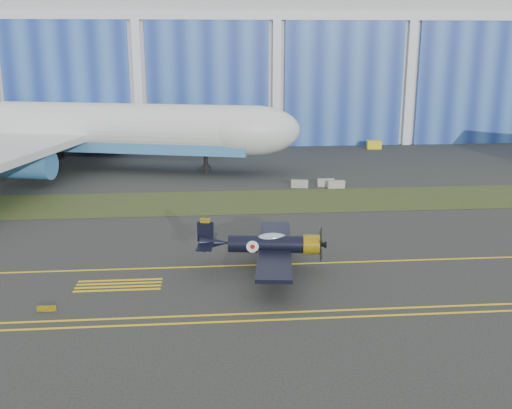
{
  "coord_description": "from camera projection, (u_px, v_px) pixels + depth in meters",
  "views": [
    {
      "loc": [
        -11.71,
        -48.08,
        16.56
      ],
      "look_at": [
        -7.32,
        2.69,
        2.75
      ],
      "focal_mm": 42.0,
      "sensor_mm": 36.0,
      "label": 1
    }
  ],
  "objects": [
    {
      "name": "tug",
      "position": [
        374.0,
        145.0,
        96.5
      ],
      "size": [
        2.37,
        1.62,
        1.31
      ],
      "primitive_type": "cube",
      "rotation": [
        0.0,
        0.0,
        -0.1
      ],
      "color": "yellow",
      "rests_on": "ground"
    },
    {
      "name": "barrier_b",
      "position": [
        326.0,
        183.0,
        71.22
      ],
      "size": [
        2.0,
        0.6,
        0.9
      ],
      "primitive_type": "cube",
      "rotation": [
        0.0,
        0.0,
        -0.0
      ],
      "color": "#9A9C91",
      "rests_on": "ground"
    },
    {
      "name": "warbird",
      "position": [
        266.0,
        244.0,
        44.31
      ],
      "size": [
        12.17,
        14.09,
        3.82
      ],
      "rotation": [
        0.0,
        0.0,
        -0.12
      ],
      "color": "black",
      "rests_on": "ground"
    },
    {
      "name": "taxiway_centreline",
      "position": [
        358.0,
        262.0,
        46.73
      ],
      "size": [
        200.0,
        0.2,
        0.02
      ],
      "primitive_type": "cube",
      "color": "yellow",
      "rests_on": "ground"
    },
    {
      "name": "ground",
      "position": [
        343.0,
        241.0,
        51.54
      ],
      "size": [
        260.0,
        260.0,
        0.0
      ],
      "primitive_type": "plane",
      "color": "#2E312E",
      "rests_on": "ground"
    },
    {
      "name": "edge_line_far",
      "position": [
        391.0,
        308.0,
        38.56
      ],
      "size": [
        80.0,
        0.2,
        0.02
      ],
      "primitive_type": "cube",
      "color": "yellow",
      "rests_on": "ground"
    },
    {
      "name": "hold_short_ladder",
      "position": [
        119.0,
        285.0,
        42.25
      ],
      "size": [
        6.0,
        2.4,
        0.02
      ],
      "primitive_type": null,
      "color": "yellow",
      "rests_on": "ground"
    },
    {
      "name": "barrier_a",
      "position": [
        300.0,
        184.0,
        70.61
      ],
      "size": [
        2.07,
        0.93,
        0.9
      ],
      "primitive_type": "cube",
      "rotation": [
        0.0,
        0.0,
        -0.17
      ],
      "color": "gray",
      "rests_on": "ground"
    },
    {
      "name": "shipping_container",
      "position": [
        232.0,
        142.0,
        94.66
      ],
      "size": [
        7.01,
        4.95,
        2.82
      ],
      "primitive_type": "cube",
      "rotation": [
        0.0,
        0.0,
        0.4
      ],
      "color": "white",
      "rests_on": "ground"
    },
    {
      "name": "jetliner",
      "position": [
        57.0,
        74.0,
        78.82
      ],
      "size": [
        85.44,
        77.58,
        25.21
      ],
      "rotation": [
        0.0,
        0.0,
        -0.25
      ],
      "color": "silver",
      "rests_on": "ground"
    },
    {
      "name": "barrier_c",
      "position": [
        336.0,
        184.0,
        70.31
      ],
      "size": [
        2.02,
        0.67,
        0.9
      ],
      "primitive_type": "cube",
      "rotation": [
        0.0,
        0.0,
        0.04
      ],
      "color": "#9F978A",
      "rests_on": "ground"
    },
    {
      "name": "hangar",
      "position": [
        263.0,
        51.0,
        116.66
      ],
      "size": [
        220.0,
        45.7,
        30.0
      ],
      "color": "silver",
      "rests_on": "ground"
    },
    {
      "name": "edge_line_near",
      "position": [
        395.0,
        315.0,
        37.59
      ],
      "size": [
        80.0,
        0.2,
        0.02
      ],
      "primitive_type": "cube",
      "color": "yellow",
      "rests_on": "ground"
    },
    {
      "name": "guard_board_left",
      "position": [
        47.0,
        309.0,
        38.13
      ],
      "size": [
        1.2,
        0.15,
        0.35
      ],
      "primitive_type": "cube",
      "color": "yellow",
      "rests_on": "ground"
    },
    {
      "name": "grass_median",
      "position": [
        314.0,
        200.0,
        65.0
      ],
      "size": [
        260.0,
        10.0,
        0.02
      ],
      "primitive_type": "cube",
      "color": "#475128",
      "rests_on": "ground"
    }
  ]
}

